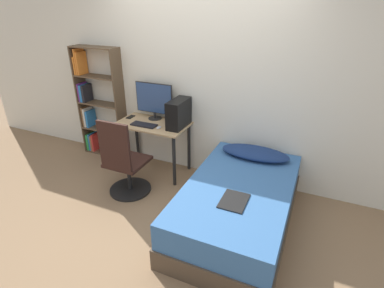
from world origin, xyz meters
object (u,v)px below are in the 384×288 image
object	(u,v)px
monitor	(154,100)
pc_tower	(179,113)
office_chair	(125,167)
keyboard	(144,125)
bed	(238,205)
bookshelf	(95,106)

from	to	relation	value
monitor	pc_tower	world-z (taller)	monitor
office_chair	keyboard	size ratio (longest dim) A/B	2.90
office_chair	keyboard	world-z (taller)	office_chair
monitor	bed	bearing A→B (deg)	-29.15
office_chair	bed	bearing A→B (deg)	0.06
bookshelf	monitor	bearing A→B (deg)	0.69
bookshelf	office_chair	world-z (taller)	bookshelf
bookshelf	monitor	distance (m)	1.06
office_chair	keyboard	xyz separation A→B (m)	(-0.03, 0.53, 0.35)
bookshelf	office_chair	size ratio (longest dim) A/B	1.62
office_chair	pc_tower	world-z (taller)	pc_tower
office_chair	pc_tower	bearing A→B (deg)	59.96
pc_tower	bed	bearing A→B (deg)	-33.97
bookshelf	bed	bearing A→B (deg)	-17.83
bed	keyboard	distance (m)	1.63
office_chair	bed	xyz separation A→B (m)	(1.43, 0.00, -0.13)
bookshelf	keyboard	world-z (taller)	bookshelf
pc_tower	bookshelf	bearing A→B (deg)	175.72
bookshelf	pc_tower	xyz separation A→B (m)	(1.47, -0.11, 0.13)
bed	monitor	distance (m)	1.83
bed	pc_tower	size ratio (longest dim) A/B	4.44
bed	bookshelf	bearing A→B (deg)	162.17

